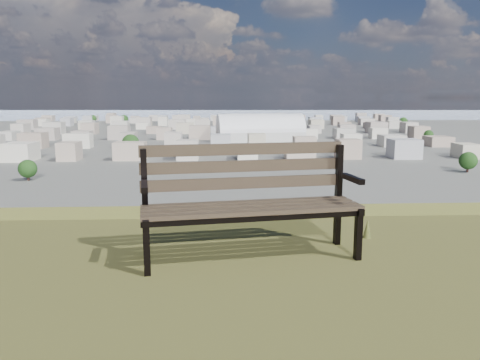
{
  "coord_description": "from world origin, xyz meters",
  "views": [
    {
      "loc": [
        1.01,
        -0.96,
        26.3
      ],
      "look_at": [
        1.28,
        4.68,
        25.3
      ],
      "focal_mm": 35.0,
      "sensor_mm": 36.0,
      "label": 1
    }
  ],
  "objects": [
    {
      "name": "park_bench",
      "position": [
        1.26,
        2.78,
        25.52
      ],
      "size": [
        1.81,
        0.83,
        0.91
      ],
      "rotation": [
        0.0,
        0.0,
        0.16
      ],
      "color": "#3C2F22",
      "rests_on": "hilltop_mesa"
    },
    {
      "name": "arena",
      "position": [
        26.9,
        286.41,
        5.2
      ],
      "size": [
        54.53,
        28.28,
        22.05
      ],
      "rotation": [
        0.0,
        0.0,
        0.12
      ],
      "color": "silver",
      "rests_on": "ground"
    },
    {
      "name": "city_blocks",
      "position": [
        0.0,
        394.44,
        3.5
      ],
      "size": [
        395.0,
        361.0,
        7.0
      ],
      "color": "beige",
      "rests_on": "ground"
    },
    {
      "name": "city_trees",
      "position": [
        -26.39,
        319.0,
        4.83
      ],
      "size": [
        406.52,
        387.2,
        9.98
      ],
      "color": "#311E18",
      "rests_on": "ground"
    },
    {
      "name": "bay_water",
      "position": [
        0.0,
        900.0,
        0.0
      ],
      "size": [
        2400.0,
        700.0,
        0.12
      ],
      "primitive_type": "cube",
      "color": "#96A7BF",
      "rests_on": "ground"
    },
    {
      "name": "far_hills",
      "position": [
        -60.92,
        1402.93,
        25.47
      ],
      "size": [
        2050.0,
        340.0,
        60.0
      ],
      "color": "#8E9AB0",
      "rests_on": "ground"
    }
  ]
}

